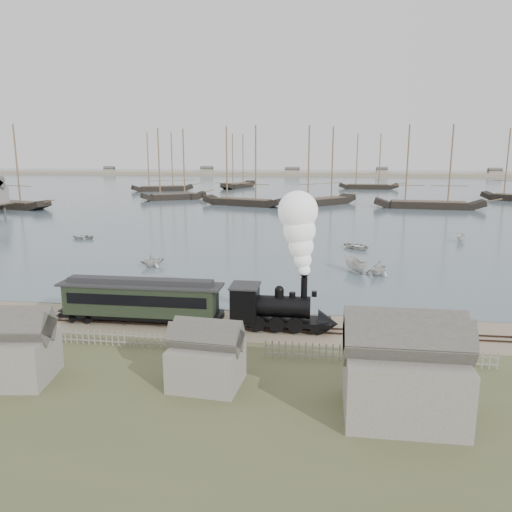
# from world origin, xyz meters

# --- Properties ---
(ground) EXTENTS (600.00, 600.00, 0.00)m
(ground) POSITION_xyz_m (0.00, 0.00, 0.00)
(ground) COLOR gray
(ground) RESTS_ON ground
(harbor_water) EXTENTS (600.00, 336.00, 0.06)m
(harbor_water) POSITION_xyz_m (0.00, 170.00, 0.03)
(harbor_water) COLOR #465865
(harbor_water) RESTS_ON ground
(rail_track) EXTENTS (120.00, 1.80, 0.16)m
(rail_track) POSITION_xyz_m (0.00, -2.00, 0.04)
(rail_track) COLOR #32221B
(rail_track) RESTS_ON ground
(picket_fence_west) EXTENTS (19.00, 0.10, 1.20)m
(picket_fence_west) POSITION_xyz_m (-6.50, -7.00, 0.00)
(picket_fence_west) COLOR slate
(picket_fence_west) RESTS_ON ground
(picket_fence_east) EXTENTS (15.00, 0.10, 1.20)m
(picket_fence_east) POSITION_xyz_m (12.50, -7.50, 0.00)
(picket_fence_east) COLOR slate
(picket_fence_east) RESTS_ON ground
(shed_left) EXTENTS (5.00, 4.00, 4.10)m
(shed_left) POSITION_xyz_m (-10.00, -13.00, 0.00)
(shed_left) COLOR slate
(shed_left) RESTS_ON ground
(shed_mid) EXTENTS (4.00, 3.50, 3.60)m
(shed_mid) POSITION_xyz_m (2.00, -12.00, 0.00)
(shed_mid) COLOR slate
(shed_mid) RESTS_ON ground
(shed_right) EXTENTS (6.00, 5.00, 5.10)m
(shed_right) POSITION_xyz_m (13.00, -14.00, 0.00)
(shed_right) COLOR slate
(shed_right) RESTS_ON ground
(far_spit) EXTENTS (500.00, 20.00, 1.80)m
(far_spit) POSITION_xyz_m (0.00, 250.00, 0.00)
(far_spit) COLOR tan
(far_spit) RESTS_ON ground
(locomotive) EXTENTS (8.38, 3.13, 10.44)m
(locomotive) POSITION_xyz_m (6.48, -2.00, 4.80)
(locomotive) COLOR black
(locomotive) RESTS_ON ground
(passenger_coach) EXTENTS (13.27, 2.56, 3.22)m
(passenger_coach) POSITION_xyz_m (-5.77, -2.00, 2.05)
(passenger_coach) COLOR black
(passenger_coach) RESTS_ON ground
(beached_dinghy) EXTENTS (2.76, 3.70, 0.73)m
(beached_dinghy) POSITION_xyz_m (-2.12, -0.03, 0.37)
(beached_dinghy) COLOR beige
(beached_dinghy) RESTS_ON ground
(rowboat_1) EXTENTS (3.96, 4.01, 1.60)m
(rowboat_1) POSITION_xyz_m (-11.66, 17.38, 0.86)
(rowboat_1) COLOR beige
(rowboat_1) RESTS_ON harbor_water
(rowboat_2) EXTENTS (4.41, 3.27, 1.60)m
(rowboat_2) POSITION_xyz_m (12.32, 17.92, 0.86)
(rowboat_2) COLOR beige
(rowboat_2) RESTS_ON harbor_water
(rowboat_3) EXTENTS (5.00, 5.04, 0.86)m
(rowboat_3) POSITION_xyz_m (13.44, 31.86, 0.49)
(rowboat_3) COLOR beige
(rowboat_3) RESTS_ON harbor_water
(rowboat_4) EXTENTS (4.19, 4.10, 1.67)m
(rowboat_4) POSITION_xyz_m (14.87, 16.71, 0.90)
(rowboat_4) COLOR beige
(rowboat_4) RESTS_ON harbor_water
(rowboat_5) EXTENTS (3.28, 2.05, 1.19)m
(rowboat_5) POSITION_xyz_m (29.47, 39.61, 0.65)
(rowboat_5) COLOR beige
(rowboat_5) RESTS_ON harbor_water
(rowboat_6) EXTENTS (2.75, 3.66, 0.72)m
(rowboat_6) POSITION_xyz_m (-29.22, 34.47, 0.42)
(rowboat_6) COLOR beige
(rowboat_6) RESTS_ON harbor_water
(schooner_0) EXTENTS (23.67, 10.92, 20.00)m
(schooner_0) POSITION_xyz_m (-67.41, 72.82, 10.06)
(schooner_0) COLOR black
(schooner_0) RESTS_ON harbor_water
(schooner_1) EXTENTS (17.99, 13.31, 20.00)m
(schooner_1) POSITION_xyz_m (-33.94, 99.25, 10.06)
(schooner_1) COLOR black
(schooner_1) RESTS_ON harbor_water
(schooner_2) EXTENTS (22.12, 11.98, 20.00)m
(schooner_2) POSITION_xyz_m (-11.99, 86.72, 10.06)
(schooner_2) COLOR black
(schooner_2) RESTS_ON harbor_water
(schooner_3) EXTENTS (19.11, 20.09, 20.00)m
(schooner_3) POSITION_xyz_m (7.81, 90.71, 10.06)
(schooner_3) COLOR black
(schooner_3) RESTS_ON harbor_water
(schooner_4) EXTENTS (26.04, 8.43, 20.00)m
(schooner_4) POSITION_xyz_m (33.66, 86.36, 10.06)
(schooner_4) COLOR black
(schooner_4) RESTS_ON harbor_water
(schooner_6) EXTENTS (21.19, 12.94, 20.00)m
(schooner_6) POSITION_xyz_m (-47.25, 129.24, 10.06)
(schooner_6) COLOR black
(schooner_6) RESTS_ON harbor_water
(schooner_7) EXTENTS (11.30, 21.77, 20.00)m
(schooner_7) POSITION_xyz_m (-23.58, 148.13, 10.06)
(schooner_7) COLOR black
(schooner_7) RESTS_ON harbor_water
(schooner_8) EXTENTS (21.17, 4.99, 20.00)m
(schooner_8) POSITION_xyz_m (24.46, 148.19, 10.06)
(schooner_8) COLOR black
(schooner_8) RESTS_ON harbor_water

